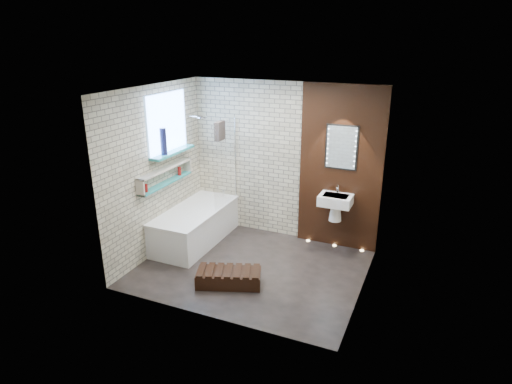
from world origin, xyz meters
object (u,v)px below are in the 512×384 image
at_px(bath_screen, 225,163).
at_px(walnut_step, 229,278).
at_px(led_mirror, 341,147).
at_px(washbasin, 335,204).
at_px(bathtub, 195,225).

relative_size(bath_screen, walnut_step, 1.59).
distance_m(led_mirror, walnut_step, 2.58).
bearing_deg(bath_screen, washbasin, 5.78).
bearing_deg(washbasin, led_mirror, 90.00).
relative_size(washbasin, walnut_step, 0.66).
bearing_deg(washbasin, walnut_step, -123.39).
bearing_deg(bathtub, washbasin, 16.01).
bearing_deg(bathtub, led_mirror, 19.78).
distance_m(bathtub, washbasin, 2.32).
distance_m(bath_screen, led_mirror, 1.89).
bearing_deg(walnut_step, washbasin, 56.61).
relative_size(bath_screen, washbasin, 2.41).
bearing_deg(bath_screen, bathtub, -128.90).
bearing_deg(washbasin, bath_screen, -174.22).
bearing_deg(bathtub, bath_screen, 51.10).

